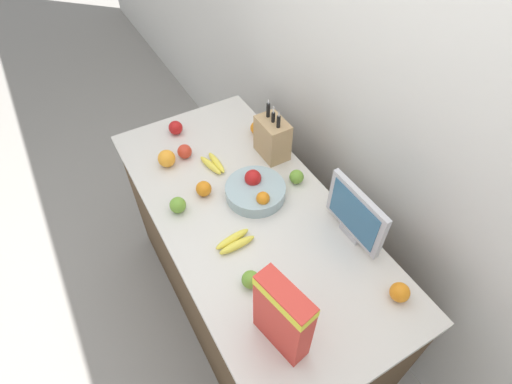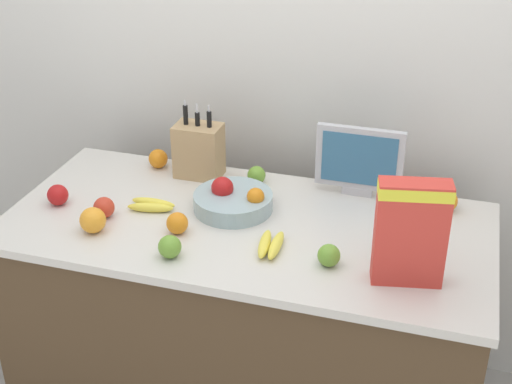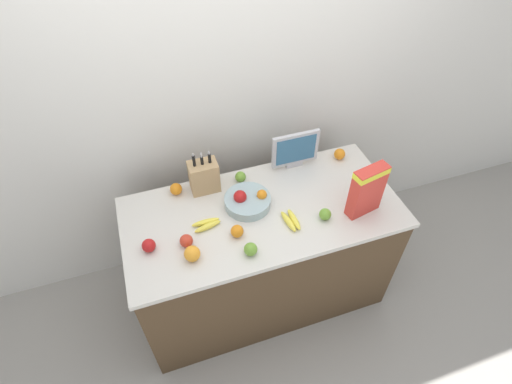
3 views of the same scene
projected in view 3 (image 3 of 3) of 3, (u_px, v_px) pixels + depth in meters
ground_plane at (261, 290)px, 2.99m from camera, size 14.00×14.00×0.00m
wall_back at (231, 98)px, 2.45m from camera, size 9.00×0.06×2.60m
counter at (262, 255)px, 2.66m from camera, size 1.63×0.77×0.90m
knife_block at (204, 176)px, 2.40m from camera, size 0.17×0.12×0.30m
small_monitor at (295, 150)px, 2.52m from camera, size 0.31×0.03×0.26m
cereal_box at (367, 189)px, 2.22m from camera, size 0.22×0.11×0.33m
fruit_bowl at (248, 201)px, 2.35m from camera, size 0.27×0.27×0.11m
banana_bunch_left at (291, 220)px, 2.27m from camera, size 0.08×0.17×0.03m
banana_bunch_right at (207, 224)px, 2.25m from camera, size 0.17×0.08×0.03m
apple_near_bananas at (240, 177)px, 2.50m from camera, size 0.07×0.07×0.07m
apple_leftmost at (251, 249)px, 2.10m from camera, size 0.07×0.07×0.07m
apple_rightmost at (149, 246)px, 2.12m from camera, size 0.07×0.07×0.07m
apple_rear at (325, 214)px, 2.28m from camera, size 0.07×0.07×0.07m
apple_front at (186, 241)px, 2.14m from camera, size 0.07×0.07×0.07m
orange_back_center at (176, 189)px, 2.42m from camera, size 0.07×0.07×0.07m
orange_front_left at (340, 154)px, 2.64m from camera, size 0.07×0.07×0.07m
orange_mid_right at (237, 231)px, 2.19m from camera, size 0.07×0.07×0.07m
orange_by_cereal at (192, 254)px, 2.08m from camera, size 0.09×0.09×0.09m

